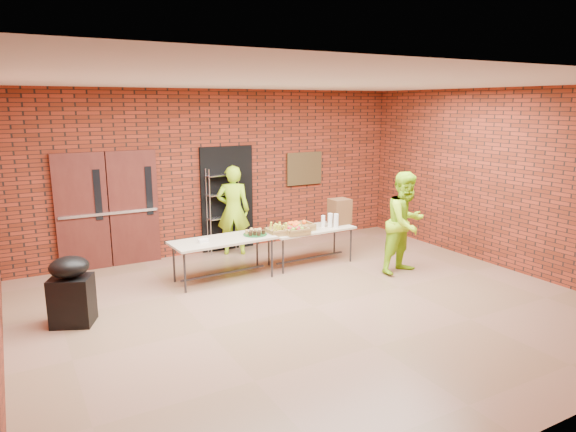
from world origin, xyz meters
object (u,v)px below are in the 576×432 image
(table_left, at_px, (223,242))
(covered_grill, at_px, (71,291))
(volunteer_woman, at_px, (233,210))
(wire_rack, at_px, (223,210))
(table_right, at_px, (310,231))
(coffee_dispenser, at_px, (340,211))
(volunteer_man, at_px, (406,223))

(table_left, xyz_separation_m, covered_grill, (-2.45, -0.68, -0.18))
(volunteer_woman, bearing_deg, wire_rack, -36.62)
(wire_rack, height_order, covered_grill, wire_rack)
(table_right, bearing_deg, covered_grill, -172.09)
(volunteer_woman, bearing_deg, coffee_dispenser, 168.09)
(covered_grill, xyz_separation_m, volunteer_man, (5.39, -0.49, 0.42))
(covered_grill, bearing_deg, volunteer_man, 19.12)
(table_right, height_order, volunteer_man, volunteer_man)
(table_left, relative_size, coffee_dispenser, 3.68)
(wire_rack, xyz_separation_m, volunteer_man, (2.29, -2.74, 0.04))
(table_left, xyz_separation_m, table_right, (1.75, 0.05, -0.04))
(coffee_dispenser, xyz_separation_m, volunteer_man, (0.49, -1.30, -0.02))
(covered_grill, bearing_deg, table_left, 39.78)
(wire_rack, xyz_separation_m, coffee_dispenser, (1.80, -1.44, 0.06))
(table_left, relative_size, volunteer_man, 0.99)
(table_right, xyz_separation_m, coffee_dispenser, (0.70, 0.07, 0.30))
(table_right, relative_size, covered_grill, 1.74)
(coffee_dispenser, bearing_deg, table_right, -174.03)
(wire_rack, distance_m, volunteer_man, 3.57)
(table_left, relative_size, covered_grill, 1.86)
(volunteer_woman, bearing_deg, volunteer_man, 154.83)
(wire_rack, distance_m, table_right, 1.89)
(covered_grill, height_order, volunteer_woman, volunteer_woman)
(wire_rack, relative_size, volunteer_woman, 0.96)
(wire_rack, height_order, volunteer_man, volunteer_man)
(wire_rack, height_order, table_left, wire_rack)
(coffee_dispenser, distance_m, volunteer_woman, 2.07)
(table_left, bearing_deg, covered_grill, -167.54)
(table_right, xyz_separation_m, volunteer_man, (1.19, -1.22, 0.28))
(table_left, height_order, coffee_dispenser, coffee_dispenser)
(table_right, distance_m, volunteer_man, 1.73)
(wire_rack, bearing_deg, volunteer_woman, -69.06)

